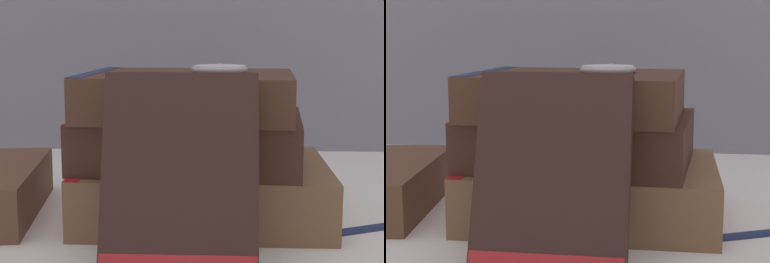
{
  "view_description": "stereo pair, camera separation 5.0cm",
  "coord_description": "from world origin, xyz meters",
  "views": [
    {
      "loc": [
        0.05,
        -0.51,
        0.16
      ],
      "look_at": [
        0.03,
        -0.0,
        0.08
      ],
      "focal_mm": 60.0,
      "sensor_mm": 36.0,
      "label": 1
    },
    {
      "loc": [
        0.1,
        -0.51,
        0.16
      ],
      "look_at": [
        0.03,
        -0.0,
        0.08
      ],
      "focal_mm": 60.0,
      "sensor_mm": 36.0,
      "label": 2
    }
  ],
  "objects": [
    {
      "name": "pocket_watch",
      "position": [
        0.05,
        0.02,
        0.13
      ],
      "size": [
        0.05,
        0.05,
        0.01
      ],
      "color": "white",
      "rests_on": "book_flat_top"
    },
    {
      "name": "fountain_pen",
      "position": [
        0.18,
        -0.01,
        0.0
      ],
      "size": [
        0.12,
        0.06,
        0.01
      ],
      "rotation": [
        0.0,
        0.0,
        0.44
      ],
      "color": "#1E284C",
      "rests_on": "ground_plane"
    },
    {
      "name": "book_leaning_front",
      "position": [
        0.02,
        -0.09,
        0.06
      ],
      "size": [
        0.1,
        0.06,
        0.13
      ],
      "rotation": [
        -0.35,
        0.0,
        0.0
      ],
      "color": "#331E19",
      "rests_on": "ground_plane"
    },
    {
      "name": "reading_glasses",
      "position": [
        -0.03,
        0.15,
        0.0
      ],
      "size": [
        0.11,
        0.07,
        0.0
      ],
      "rotation": [
        0.0,
        0.0,
        -0.28
      ],
      "color": "#ADADB2",
      "rests_on": "ground_plane"
    },
    {
      "name": "ground_plane",
      "position": [
        0.0,
        0.0,
        0.0
      ],
      "size": [
        3.0,
        3.0,
        0.0
      ],
      "primitive_type": "plane",
      "color": "white"
    },
    {
      "name": "book_flat_middle",
      "position": [
        0.02,
        0.02,
        0.07
      ],
      "size": [
        0.19,
        0.16,
        0.04
      ],
      "rotation": [
        0.0,
        0.0,
        -0.08
      ],
      "color": "#422319",
      "rests_on": "book_flat_bottom"
    },
    {
      "name": "book_flat_top",
      "position": [
        0.02,
        0.02,
        0.11
      ],
      "size": [
        0.18,
        0.14,
        0.04
      ],
      "rotation": [
        0.0,
        0.0,
        -0.06
      ],
      "color": "#4C2D1E",
      "rests_on": "book_flat_middle"
    },
    {
      "name": "book_flat_bottom",
      "position": [
        0.03,
        0.02,
        0.02
      ],
      "size": [
        0.21,
        0.16,
        0.05
      ],
      "rotation": [
        0.0,
        0.0,
        0.0
      ],
      "color": "brown",
      "rests_on": "ground_plane"
    }
  ]
}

